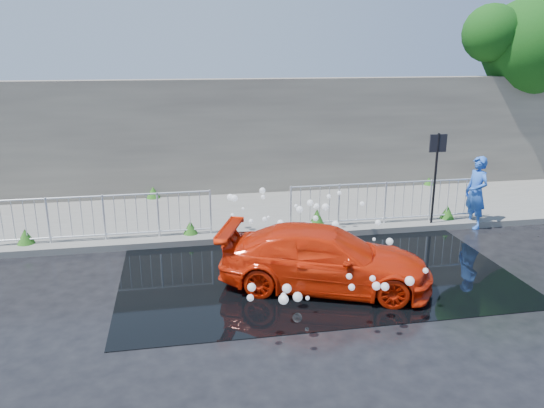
{
  "coord_description": "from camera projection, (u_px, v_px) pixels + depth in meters",
  "views": [
    {
      "loc": [
        -2.25,
        -9.05,
        4.51
      ],
      "look_at": [
        -0.09,
        2.73,
        1.0
      ],
      "focal_mm": 35.0,
      "sensor_mm": 36.0,
      "label": 1
    }
  ],
  "objects": [
    {
      "name": "retaining_wall",
      "position": [
        249.0,
        136.0,
        16.46
      ],
      "size": [
        30.0,
        0.6,
        3.5
      ],
      "primitive_type": "cube",
      "color": "#59524B",
      "rests_on": "pavement"
    },
    {
      "name": "red_car",
      "position": [
        325.0,
        259.0,
        10.3
      ],
      "size": [
        4.41,
        2.97,
        1.19
      ],
      "primitive_type": "imported",
      "rotation": [
        0.0,
        0.0,
        1.22
      ],
      "color": "red",
      "rests_on": "ground"
    },
    {
      "name": "water_spray",
      "position": [
        305.0,
        237.0,
        11.18
      ],
      "size": [
        3.68,
        5.73,
        1.11
      ],
      "color": "white",
      "rests_on": "ground"
    },
    {
      "name": "weeds",
      "position": [
        257.0,
        211.0,
        14.18
      ],
      "size": [
        12.17,
        3.93,
        0.45
      ],
      "color": "#255316",
      "rests_on": "pavement"
    },
    {
      "name": "person",
      "position": [
        476.0,
        192.0,
        13.69
      ],
      "size": [
        0.57,
        0.76,
        1.89
      ],
      "primitive_type": "imported",
      "rotation": [
        0.0,
        0.0,
        -1.39
      ],
      "color": "blue",
      "rests_on": "ground"
    },
    {
      "name": "tree",
      "position": [
        538.0,
        40.0,
        17.53
      ],
      "size": [
        5.17,
        3.21,
        6.44
      ],
      "color": "#332114",
      "rests_on": "ground"
    },
    {
      "name": "pavement",
      "position": [
        261.0,
        213.0,
        14.89
      ],
      "size": [
        30.0,
        4.0,
        0.15
      ],
      "primitive_type": "cube",
      "color": "#5B5B57",
      "rests_on": "ground"
    },
    {
      "name": "puddle",
      "position": [
        314.0,
        270.0,
        11.22
      ],
      "size": [
        8.0,
        5.0,
        0.01
      ],
      "primitive_type": "cube",
      "color": "black",
      "rests_on": "ground"
    },
    {
      "name": "railing_right",
      "position": [
        385.0,
        201.0,
        13.67
      ],
      "size": [
        5.05,
        0.05,
        1.1
      ],
      "color": "silver",
      "rests_on": "pavement"
    },
    {
      "name": "curb",
      "position": [
        274.0,
        237.0,
        13.0
      ],
      "size": [
        30.0,
        0.25,
        0.16
      ],
      "primitive_type": "cube",
      "color": "#5B5B57",
      "rests_on": "ground"
    },
    {
      "name": "sign_post",
      "position": [
        436.0,
        164.0,
        13.36
      ],
      "size": [
        0.45,
        0.06,
        2.5
      ],
      "color": "black",
      "rests_on": "ground"
    },
    {
      "name": "railing_left",
      "position": [
        104.0,
        216.0,
        12.46
      ],
      "size": [
        5.05,
        0.05,
        1.1
      ],
      "color": "silver",
      "rests_on": "pavement"
    },
    {
      "name": "ground",
      "position": [
        302.0,
        293.0,
        10.2
      ],
      "size": [
        90.0,
        90.0,
        0.0
      ],
      "primitive_type": "plane",
      "color": "black",
      "rests_on": "ground"
    }
  ]
}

